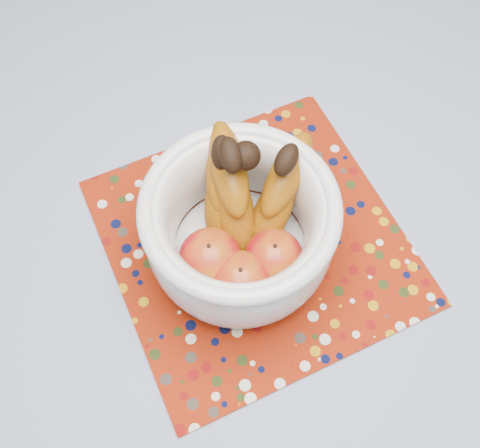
# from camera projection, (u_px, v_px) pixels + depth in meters

# --- Properties ---
(table) EXTENTS (1.20, 1.20, 0.75)m
(table) POSITION_uv_depth(u_px,v_px,m) (275.00, 241.00, 0.89)
(table) COLOR brown
(table) RESTS_ON ground
(tablecloth) EXTENTS (1.32, 1.32, 0.01)m
(tablecloth) POSITION_uv_depth(u_px,v_px,m) (278.00, 217.00, 0.82)
(tablecloth) COLOR #6479A8
(tablecloth) RESTS_ON table
(placemat) EXTENTS (0.54, 0.54, 0.00)m
(placemat) POSITION_uv_depth(u_px,v_px,m) (255.00, 241.00, 0.79)
(placemat) COLOR maroon
(placemat) RESTS_ON tablecloth
(fruit_bowl) EXTENTS (0.25, 0.26, 0.20)m
(fruit_bowl) POSITION_uv_depth(u_px,v_px,m) (243.00, 219.00, 0.71)
(fruit_bowl) COLOR silver
(fruit_bowl) RESTS_ON placemat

